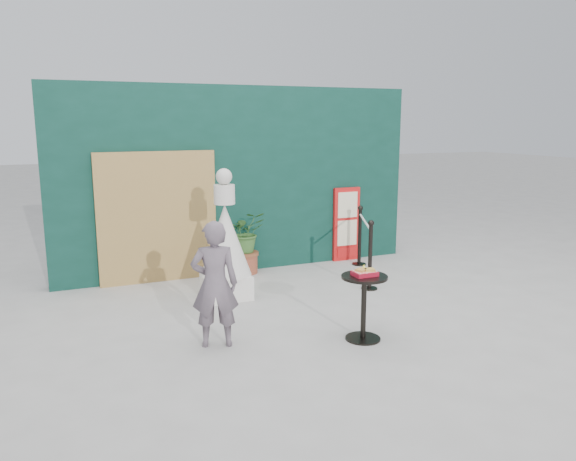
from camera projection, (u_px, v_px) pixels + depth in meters
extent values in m
plane|color=#ADAAA5|center=(329.00, 331.00, 6.63)|extent=(60.00, 60.00, 0.00)
cube|color=#0A2F25|center=(240.00, 180.00, 9.17)|extent=(6.00, 0.30, 3.00)
cube|color=tan|center=(158.00, 218.00, 8.53)|extent=(1.80, 0.08, 2.00)
imported|color=#675864|center=(215.00, 284.00, 6.09)|extent=(0.59, 0.46, 1.41)
cube|color=red|center=(346.00, 224.00, 9.92)|extent=(0.50, 0.06, 1.30)
cube|color=beige|center=(348.00, 205.00, 9.82)|extent=(0.38, 0.02, 0.45)
cube|color=beige|center=(347.00, 233.00, 9.91)|extent=(0.38, 0.02, 0.45)
cube|color=red|center=(347.00, 252.00, 9.98)|extent=(0.38, 0.02, 0.18)
cube|color=white|center=(226.00, 286.00, 7.87)|extent=(0.61, 0.61, 0.33)
cone|color=silver|center=(225.00, 240.00, 7.75)|extent=(0.71, 0.71, 1.00)
cylinder|color=silver|center=(224.00, 194.00, 7.62)|extent=(0.29, 0.29, 0.27)
sphere|color=silver|center=(224.00, 177.00, 7.58)|extent=(0.22, 0.22, 0.22)
cylinder|color=black|center=(363.00, 338.00, 6.39)|extent=(0.40, 0.40, 0.02)
cylinder|color=black|center=(364.00, 309.00, 6.32)|extent=(0.06, 0.06, 0.72)
cylinder|color=black|center=(364.00, 277.00, 6.25)|extent=(0.52, 0.52, 0.03)
cube|color=#AE1228|center=(365.00, 273.00, 6.24)|extent=(0.26, 0.19, 0.05)
cube|color=red|center=(365.00, 271.00, 6.24)|extent=(0.24, 0.17, 0.00)
cube|color=gold|center=(361.00, 270.00, 6.23)|extent=(0.15, 0.14, 0.02)
cube|color=#DCAF50|center=(369.00, 270.00, 6.23)|extent=(0.13, 0.13, 0.02)
cone|color=#FFFC43|center=(364.00, 267.00, 6.28)|extent=(0.06, 0.06, 0.06)
cylinder|color=brown|center=(246.00, 264.00, 9.15)|extent=(0.36, 0.36, 0.30)
cylinder|color=brown|center=(246.00, 253.00, 9.12)|extent=(0.40, 0.40, 0.05)
imported|color=#36632A|center=(246.00, 232.00, 9.05)|extent=(0.60, 0.52, 0.66)
cylinder|color=black|center=(369.00, 288.00, 8.30)|extent=(0.24, 0.24, 0.02)
cylinder|color=black|center=(370.00, 257.00, 8.21)|extent=(0.06, 0.06, 0.96)
sphere|color=black|center=(371.00, 223.00, 8.11)|extent=(0.09, 0.09, 0.09)
cylinder|color=black|center=(359.00, 264.00, 9.70)|extent=(0.24, 0.24, 0.02)
cylinder|color=black|center=(360.00, 237.00, 9.61)|extent=(0.06, 0.06, 0.96)
sphere|color=black|center=(360.00, 208.00, 9.52)|extent=(0.09, 0.09, 0.09)
cylinder|color=silver|center=(365.00, 222.00, 8.84)|extent=(0.63, 1.31, 0.03)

